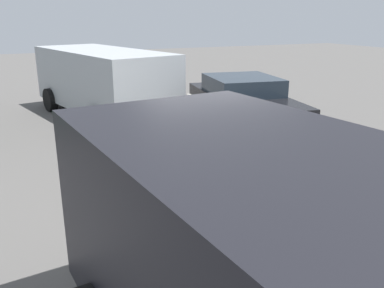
{
  "coord_description": "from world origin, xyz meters",
  "views": [
    {
      "loc": [
        -5.67,
        2.88,
        2.88
      ],
      "look_at": [
        0.0,
        0.3,
        0.9
      ],
      "focal_mm": 37.77,
      "sensor_mm": 36.0,
      "label": 1
    }
  ],
  "objects": [
    {
      "name": "parked_sedan_row_back_far",
      "position": [
        3.08,
        -2.56,
        0.71
      ],
      "size": [
        4.44,
        2.55,
        1.4
      ],
      "rotation": [
        0.0,
        0.0,
        2.98
      ],
      "color": "black",
      "rests_on": "ground"
    },
    {
      "name": "parked_van_behind_right",
      "position": [
        6.24,
        0.34,
        1.11
      ],
      "size": [
        5.72,
        3.27,
        1.94
      ],
      "rotation": [
        0.0,
        0.0,
        3.38
      ],
      "color": "#9EA3A8",
      "rests_on": "ground"
    },
    {
      "name": "ground_plane",
      "position": [
        0.0,
        0.0,
        0.0
      ],
      "size": [
        60.0,
        60.0,
        0.0
      ],
      "primitive_type": "plane",
      "color": "#514F4C"
    },
    {
      "name": "art_car_decorated",
      "position": [
        0.06,
        0.02,
        0.7
      ],
      "size": [
        4.85,
        3.18,
        1.63
      ],
      "rotation": [
        0.0,
        0.0,
        3.48
      ],
      "color": "beige",
      "rests_on": "ground"
    }
  ]
}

